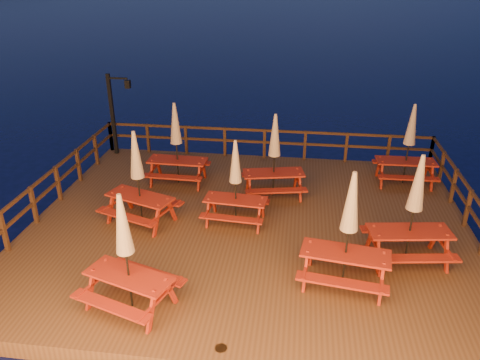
{
  "coord_description": "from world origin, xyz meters",
  "views": [
    {
      "loc": [
        1.23,
        -11.09,
        7.0
      ],
      "look_at": [
        -0.33,
        0.6,
        1.44
      ],
      "focal_mm": 35.0,
      "sensor_mm": 36.0,
      "label": 1
    }
  ],
  "objects": [
    {
      "name": "picnic_table_4",
      "position": [
        -2.97,
        -0.25,
        1.78
      ],
      "size": [
        2.26,
        2.06,
        2.66
      ],
      "rotation": [
        0.0,
        0.0,
        -0.34
      ],
      "color": "maroon",
      "rests_on": "deck"
    },
    {
      "name": "picnic_table_6",
      "position": [
        2.39,
        -2.31,
        1.83
      ],
      "size": [
        2.14,
        1.85,
        2.76
      ],
      "rotation": [
        0.0,
        0.0,
        -0.15
      ],
      "color": "maroon",
      "rests_on": "deck"
    },
    {
      "name": "ground",
      "position": [
        0.0,
        0.0,
        0.0
      ],
      "size": [
        500.0,
        500.0,
        0.0
      ],
      "primitive_type": "plane",
      "color": "black",
      "rests_on": "ground"
    },
    {
      "name": "picnic_table_7",
      "position": [
        0.53,
        1.83,
        1.76
      ],
      "size": [
        2.1,
        1.85,
        2.61
      ],
      "rotation": [
        0.0,
        0.0,
        0.21
      ],
      "color": "maroon",
      "rests_on": "deck"
    },
    {
      "name": "picnic_table_5",
      "position": [
        -2.6,
        2.37,
        1.79
      ],
      "size": [
        1.91,
        1.58,
        2.67
      ],
      "rotation": [
        0.0,
        0.0,
        -0.03
      ],
      "color": "maroon",
      "rests_on": "deck"
    },
    {
      "name": "deck_piles",
      "position": [
        0.0,
        0.0,
        -0.3
      ],
      "size": [
        11.44,
        9.44,
        1.4
      ],
      "color": "#341C10",
      "rests_on": "ground"
    },
    {
      "name": "picnic_table_0",
      "position": [
        -0.38,
        0.06,
        1.66
      ],
      "size": [
        1.8,
        1.52,
        2.42
      ],
      "rotation": [
        0.0,
        0.0,
        -0.08
      ],
      "color": "maroon",
      "rests_on": "deck"
    },
    {
      "name": "deck",
      "position": [
        0.0,
        0.0,
        0.2
      ],
      "size": [
        12.0,
        10.0,
        0.4
      ],
      "primitive_type": "cube",
      "color": "#4E2F19",
      "rests_on": "ground"
    },
    {
      "name": "picnic_table_3",
      "position": [
        4.68,
        3.27,
        1.78
      ],
      "size": [
        1.89,
        1.56,
        2.66
      ],
      "rotation": [
        0.0,
        0.0,
        0.02
      ],
      "color": "maroon",
      "rests_on": "deck"
    },
    {
      "name": "lamp_post",
      "position": [
        -5.39,
        4.55,
        2.2
      ],
      "size": [
        0.85,
        0.18,
        3.0
      ],
      "color": "black",
      "rests_on": "deck"
    },
    {
      "name": "picnic_table_2",
      "position": [
        -2.06,
        -3.67,
        1.77
      ],
      "size": [
        2.23,
        2.02,
        2.64
      ],
      "rotation": [
        0.0,
        0.0,
        -0.32
      ],
      "color": "maroon",
      "rests_on": "deck"
    },
    {
      "name": "railing",
      "position": [
        0.0,
        1.78,
        1.16
      ],
      "size": [
        11.8,
        9.75,
        1.1
      ],
      "color": "#341C10",
      "rests_on": "deck"
    },
    {
      "name": "picnic_table_1",
      "position": [
        3.95,
        -1.19,
        1.83
      ],
      "size": [
        2.13,
        1.84,
        2.75
      ],
      "rotation": [
        0.0,
        0.0,
        0.15
      ],
      "color": "maroon",
      "rests_on": "deck"
    }
  ]
}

